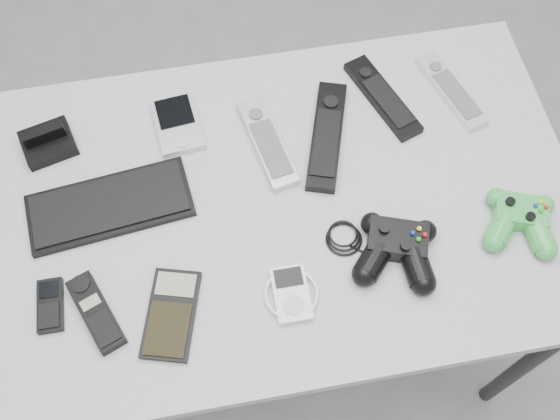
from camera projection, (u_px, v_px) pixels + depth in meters
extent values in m
plane|color=slate|center=(265.00, 318.00, 1.80)|extent=(3.50, 3.50, 0.00)
cube|color=#9B9B9D|center=(288.00, 204.00, 1.19)|extent=(1.05, 0.68, 0.03)
cylinder|color=black|center=(529.00, 362.00, 1.41)|extent=(0.03, 0.03, 0.68)
cylinder|color=black|center=(72.00, 198.00, 1.59)|extent=(0.03, 0.03, 0.68)
cylinder|color=black|center=(449.00, 139.00, 1.67)|extent=(0.03, 0.03, 0.68)
cube|color=black|center=(110.00, 205.00, 1.16)|extent=(0.30, 0.15, 0.02)
cube|color=black|center=(46.00, 139.00, 1.21)|extent=(0.11, 0.10, 0.05)
cube|color=#B7B8BF|center=(178.00, 124.00, 1.24)|extent=(0.09, 0.14, 0.02)
cube|color=#B7B8BF|center=(267.00, 142.00, 1.22)|extent=(0.09, 0.21, 0.02)
cube|color=black|center=(327.00, 135.00, 1.23)|extent=(0.12, 0.24, 0.02)
cube|color=black|center=(383.00, 97.00, 1.27)|extent=(0.11, 0.21, 0.02)
cube|color=silver|center=(451.00, 90.00, 1.28)|extent=(0.10, 0.20, 0.02)
cube|color=black|center=(50.00, 305.00, 1.08)|extent=(0.04, 0.09, 0.02)
cube|color=black|center=(96.00, 312.00, 1.07)|extent=(0.09, 0.15, 0.02)
cube|color=black|center=(171.00, 314.00, 1.07)|extent=(0.12, 0.17, 0.02)
cube|color=silver|center=(291.00, 294.00, 1.09)|extent=(0.09, 0.10, 0.02)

